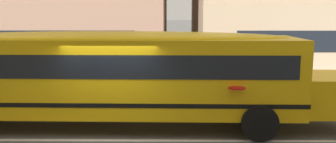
# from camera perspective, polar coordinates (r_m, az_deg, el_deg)

# --- Properties ---
(ground_plane) EXTENTS (400.00, 400.00, 0.00)m
(ground_plane) POSITION_cam_1_polar(r_m,az_deg,el_deg) (9.67, -9.24, -10.87)
(ground_plane) COLOR #54514F
(sidewalk_far) EXTENTS (120.00, 3.00, 0.01)m
(sidewalk_far) POSITION_cam_1_polar(r_m,az_deg,el_deg) (17.28, -4.78, -1.84)
(sidewalk_far) COLOR gray
(sidewalk_far) RESTS_ON ground_plane
(lane_centreline) EXTENTS (110.00, 0.16, 0.01)m
(lane_centreline) POSITION_cam_1_polar(r_m,az_deg,el_deg) (9.67, -9.24, -10.86)
(lane_centreline) COLOR silver
(lane_centreline) RESTS_ON ground_plane
(school_bus) EXTENTS (12.61, 3.09, 2.81)m
(school_bus) POSITION_cam_1_polar(r_m,az_deg,el_deg) (10.47, -7.76, 0.17)
(school_bus) COLOR yellow
(school_bus) RESTS_ON ground_plane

